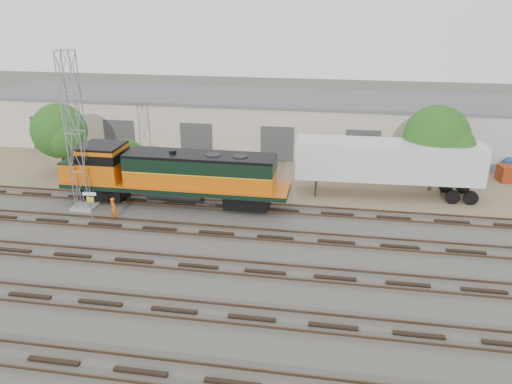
% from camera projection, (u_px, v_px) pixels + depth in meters
% --- Properties ---
extents(ground, '(140.00, 140.00, 0.00)m').
position_uv_depth(ground, '(211.00, 244.00, 32.20)').
color(ground, '#47423A').
rests_on(ground, ground).
extents(dirt_strip, '(80.00, 16.00, 0.02)m').
position_uv_depth(dirt_strip, '(251.00, 169.00, 45.96)').
color(dirt_strip, '#726047').
rests_on(dirt_strip, ground).
extents(tracks, '(80.00, 20.40, 0.28)m').
position_uv_depth(tracks, '(198.00, 266.00, 29.42)').
color(tracks, black).
rests_on(tracks, ground).
extents(warehouse, '(58.40, 10.40, 5.30)m').
position_uv_depth(warehouse, '(265.00, 121.00, 52.30)').
color(warehouse, beige).
rests_on(warehouse, ground).
extents(locomotive, '(17.42, 3.06, 4.19)m').
position_uv_depth(locomotive, '(170.00, 174.00, 37.53)').
color(locomotive, black).
rests_on(locomotive, tracks).
extents(signal_tower, '(1.70, 1.70, 11.52)m').
position_uv_depth(signal_tower, '(76.00, 136.00, 35.66)').
color(signal_tower, gray).
rests_on(signal_tower, ground).
extents(sign_post, '(0.94, 0.10, 2.31)m').
position_uv_depth(sign_post, '(90.00, 201.00, 34.70)').
color(sign_post, gray).
rests_on(sign_post, ground).
extents(worker, '(0.74, 0.70, 1.69)m').
position_uv_depth(worker, '(114.00, 209.00, 35.40)').
color(worker, '#D2510B').
rests_on(worker, ground).
extents(semi_trailer, '(14.42, 3.33, 4.41)m').
position_uv_depth(semi_trailer, '(392.00, 162.00, 39.08)').
color(semi_trailer, silver).
rests_on(semi_trailer, ground).
extents(dumpster_red, '(1.72, 1.64, 1.40)m').
position_uv_depth(dumpster_red, '(508.00, 174.00, 42.80)').
color(dumpster_red, maroon).
rests_on(dumpster_red, ground).
extents(tree_west, '(5.03, 4.80, 6.27)m').
position_uv_depth(tree_west, '(61.00, 133.00, 43.61)').
color(tree_west, '#382619').
rests_on(tree_west, ground).
extents(tree_mid, '(4.07, 3.88, 3.88)m').
position_uv_depth(tree_mid, '(126.00, 163.00, 42.59)').
color(tree_mid, '#382619').
rests_on(tree_mid, ground).
extents(tree_east, '(5.49, 5.23, 7.05)m').
position_uv_depth(tree_east, '(440.00, 141.00, 39.19)').
color(tree_east, '#382619').
rests_on(tree_east, ground).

